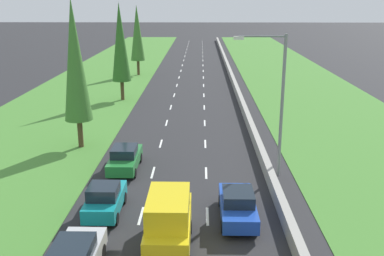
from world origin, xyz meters
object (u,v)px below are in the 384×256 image
at_px(blue_sedan_right_lane, 238,205).
at_px(street_light_mast, 277,96).
at_px(green_sedan_left_lane, 125,158).
at_px(poplar_tree_second, 75,61).
at_px(yellow_van_centre_lane, 169,223).
at_px(teal_hatchback_left_lane, 105,199).
at_px(poplar_tree_third, 120,43).
at_px(poplar_tree_fourth, 137,33).

height_order(blue_sedan_right_lane, street_light_mast, street_light_mast).
height_order(green_sedan_left_lane, poplar_tree_second, poplar_tree_second).
bearing_deg(yellow_van_centre_lane, teal_hatchback_left_lane, 135.87).
height_order(teal_hatchback_left_lane, poplar_tree_third, poplar_tree_third).
xyz_separation_m(teal_hatchback_left_lane, poplar_tree_second, (-4.15, 10.86, 5.78)).
relative_size(teal_hatchback_left_lane, poplar_tree_second, 0.35).
height_order(teal_hatchback_left_lane, poplar_tree_fourth, poplar_tree_fourth).
bearing_deg(blue_sedan_right_lane, yellow_van_centre_lane, -137.37).
distance_m(yellow_van_centre_lane, blue_sedan_right_lane, 4.54).
distance_m(yellow_van_centre_lane, street_light_mast, 11.55).
bearing_deg(poplar_tree_second, teal_hatchback_left_lane, -69.10).
bearing_deg(poplar_tree_second, poplar_tree_third, 88.48).
relative_size(blue_sedan_right_lane, poplar_tree_second, 0.40).
bearing_deg(yellow_van_centre_lane, poplar_tree_fourth, 99.40).
relative_size(teal_hatchback_left_lane, poplar_tree_fourth, 0.39).
distance_m(teal_hatchback_left_lane, green_sedan_left_lane, 6.29).
height_order(poplar_tree_third, street_light_mast, poplar_tree_third).
height_order(poplar_tree_second, poplar_tree_fourth, poplar_tree_second).
bearing_deg(street_light_mast, poplar_tree_second, 158.92).
distance_m(blue_sedan_right_lane, poplar_tree_third, 30.10).
distance_m(green_sedan_left_lane, poplar_tree_fourth, 38.06).
bearing_deg(poplar_tree_second, yellow_van_centre_lane, -61.59).
bearing_deg(blue_sedan_right_lane, green_sedan_left_lane, 135.72).
relative_size(yellow_van_centre_lane, street_light_mast, 0.54).
xyz_separation_m(yellow_van_centre_lane, blue_sedan_right_lane, (3.32, 3.05, -0.59)).
xyz_separation_m(poplar_tree_second, street_light_mast, (13.85, -5.34, -1.38)).
height_order(poplar_tree_second, poplar_tree_third, poplar_tree_second).
xyz_separation_m(teal_hatchback_left_lane, street_light_mast, (9.70, 5.52, 4.40)).
height_order(blue_sedan_right_lane, green_sedan_left_lane, same).
xyz_separation_m(teal_hatchback_left_lane, poplar_tree_third, (-3.71, 27.12, 5.53)).
bearing_deg(poplar_tree_fourth, green_sedan_left_lane, -83.59).
bearing_deg(poplar_tree_fourth, poplar_tree_third, -88.34).
bearing_deg(teal_hatchback_left_lane, yellow_van_centre_lane, -44.13).
relative_size(blue_sedan_right_lane, street_light_mast, 0.50).
distance_m(teal_hatchback_left_lane, blue_sedan_right_lane, 6.96).
bearing_deg(street_light_mast, poplar_tree_fourth, 109.98).
bearing_deg(poplar_tree_second, blue_sedan_right_lane, -45.60).
distance_m(yellow_van_centre_lane, green_sedan_left_lane, 10.48).
bearing_deg(teal_hatchback_left_lane, poplar_tree_fourth, 95.48).
bearing_deg(blue_sedan_right_lane, teal_hatchback_left_lane, 176.11).
height_order(blue_sedan_right_lane, poplar_tree_second, poplar_tree_second).
xyz_separation_m(yellow_van_centre_lane, poplar_tree_third, (-7.35, 30.65, 4.97)).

